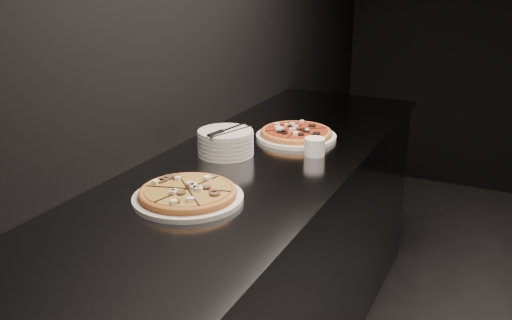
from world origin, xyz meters
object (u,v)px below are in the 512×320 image
at_px(pizza_tomato, 296,134).
at_px(cutlery, 225,131).
at_px(counter, 255,267).
at_px(ramekin, 315,146).
at_px(pizza_mushroom, 188,194).
at_px(plate_stack, 226,142).

bearing_deg(pizza_tomato, cutlery, -116.48).
bearing_deg(cutlery, pizza_tomato, 74.91).
bearing_deg(counter, pizza_tomato, 83.75).
bearing_deg(counter, ramekin, 39.88).
bearing_deg(pizza_mushroom, pizza_tomato, 85.34).
relative_size(counter, cutlery, 11.14).
distance_m(pizza_mushroom, pizza_tomato, 0.76).
bearing_deg(counter, cutlery, -179.56).
xyz_separation_m(pizza_mushroom, ramekin, (0.21, 0.59, 0.02)).
height_order(pizza_tomato, cutlery, cutlery).
distance_m(counter, ramekin, 0.55).
height_order(pizza_mushroom, ramekin, ramekin).
bearing_deg(pizza_mushroom, cutlery, 103.06).
bearing_deg(pizza_tomato, counter, -96.25).
xyz_separation_m(pizza_tomato, cutlery, (-0.16, -0.33, 0.08)).
relative_size(plate_stack, cutlery, 0.98).
relative_size(counter, pizza_mushroom, 6.34).
height_order(cutlery, ramekin, cutlery).
distance_m(pizza_tomato, cutlery, 0.37).
bearing_deg(ramekin, counter, -140.12).
bearing_deg(cutlery, ramekin, 37.73).
distance_m(pizza_mushroom, cutlery, 0.45).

